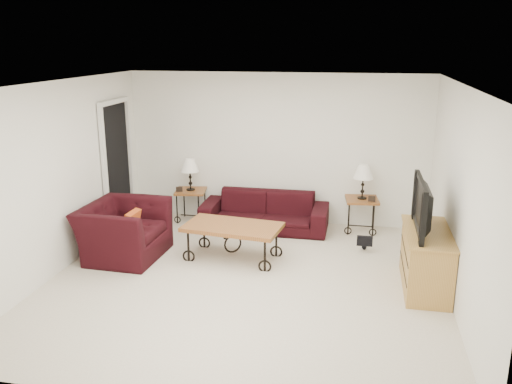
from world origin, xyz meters
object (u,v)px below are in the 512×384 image
side_table_right (361,215)px  armchair (124,231)px  backpack (365,235)px  sofa (265,211)px  lamp_left (190,174)px  television (429,206)px  side_table_left (191,205)px  coffee_table (233,242)px  lamp_right (363,182)px  tv_stand (426,260)px

side_table_right → armchair: armchair is taller
backpack → sofa: bearing=137.1°
lamp_left → armchair: bearing=-104.7°
armchair → television: (4.08, -0.24, 0.68)m
side_table_left → coffee_table: (1.09, -1.50, -0.02)m
sofa → armchair: armchair is taller
side_table_left → television: television is taller
side_table_right → lamp_left: (-2.86, -0.00, 0.54)m
lamp_right → tv_stand: bearing=-67.8°
armchair → backpack: armchair is taller
lamp_right → television: size_ratio=0.50×
backpack → tv_stand: bearing=-79.0°
lamp_right → backpack: bearing=-85.5°
tv_stand → backpack: size_ratio=2.76×
coffee_table → tv_stand: tv_stand is taller
sofa → side_table_right: 1.56m
lamp_right → armchair: bearing=-152.7°
sofa → tv_stand: tv_stand is taller
lamp_left → sofa: bearing=-7.8°
armchair → coffee_table: bearing=-79.7°
lamp_right → lamp_left: bearing=-180.0°
side_table_right → coffee_table: side_table_right is taller
television → armchair: bearing=-93.4°
side_table_left → side_table_right: bearing=0.0°
television → lamp_left: bearing=-118.2°
television → backpack: (-0.71, 1.15, -0.84)m
sofa → side_table_left: 1.32m
lamp_left → television: size_ratio=0.49×
lamp_right → television: television is taller
side_table_right → television: size_ratio=0.50×
tv_stand → television: 0.69m
side_table_left → lamp_left: 0.54m
sofa → lamp_right: 1.65m
backpack → television: bearing=-79.7°
coffee_table → lamp_right: bearing=40.3°
coffee_table → television: 2.71m
lamp_left → armchair: lamp_left is taller
side_table_right → armchair: (-3.31, -1.71, 0.11)m
side_table_left → armchair: bearing=-104.7°
side_table_right → lamp_left: 2.91m
sofa → coffee_table: bearing=-99.4°
lamp_left → backpack: bearing=-15.4°
side_table_left → side_table_right: 2.86m
lamp_right → backpack: (0.06, -0.81, -0.61)m
sofa → television: 3.02m
coffee_table → tv_stand: 2.61m
side_table_left → television: (3.64, -1.95, 0.79)m
sofa → lamp_left: bearing=172.2°
side_table_right → television: bearing=-68.3°
lamp_right → sofa: bearing=-173.4°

